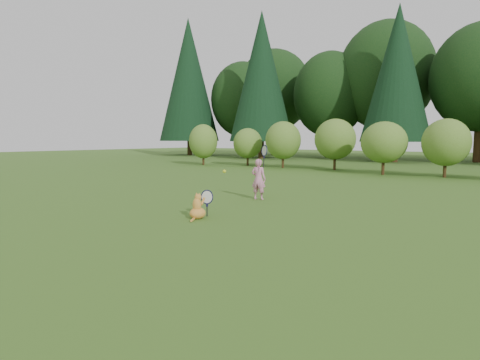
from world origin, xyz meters
The scene contains 6 objects.
ground centered at (0.00, 0.00, 0.00)m, with size 100.00×100.00×0.00m, color #2C5919.
shrub_row centered at (0.00, 13.00, 1.40)m, with size 28.00×3.00×2.80m, color #506D22, non-canonical shape.
woodland_backdrop centered at (0.00, 23.00, 7.50)m, with size 48.00×10.00×15.00m, color black, non-canonical shape.
child centered at (-0.23, 2.25, 0.61)m, with size 0.66×0.41×1.73m.
cat centered at (0.26, -0.79, 0.29)m, with size 0.44×0.77×0.77m.
tennis_ball centered at (0.52, -0.20, 1.00)m, with size 0.08×0.08×0.08m.
Camera 1 is at (6.15, -7.04, 1.72)m, focal length 30.00 mm.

